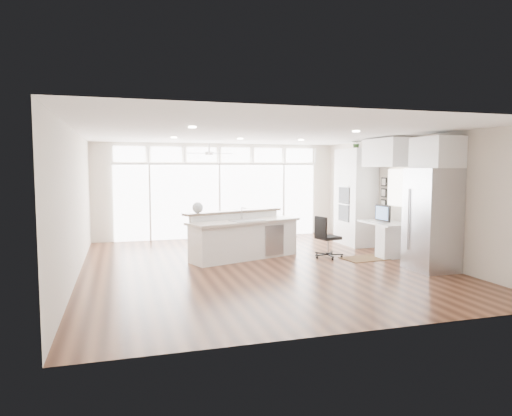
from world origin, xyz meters
name	(u,v)px	position (x,y,z in m)	size (l,w,h in m)	color
floor	(259,266)	(0.00, 0.00, -0.01)	(7.00, 8.00, 0.02)	#3B1E12
ceiling	(260,133)	(0.00, 0.00, 2.70)	(7.00, 8.00, 0.02)	white
wall_back	(219,191)	(0.00, 4.00, 1.35)	(7.00, 0.04, 2.70)	beige
wall_front	(357,223)	(0.00, -4.00, 1.35)	(7.00, 0.04, 2.70)	beige
wall_left	(75,204)	(-3.50, 0.00, 1.35)	(0.04, 8.00, 2.70)	beige
wall_right	(408,197)	(3.50, 0.00, 1.35)	(0.04, 8.00, 2.70)	beige
glass_wall	(219,201)	(0.00, 3.94, 1.05)	(5.80, 0.06, 2.08)	white
transom_row	(219,155)	(0.00, 3.94, 2.38)	(5.90, 0.06, 0.40)	white
desk_window	(399,188)	(3.46, 0.30, 1.55)	(0.04, 0.85, 0.85)	white
ceiling_fan	(209,149)	(-0.50, 2.80, 2.48)	(1.16, 1.16, 0.32)	white
recessed_lights	(257,135)	(0.00, 0.20, 2.68)	(3.40, 3.00, 0.02)	white
oven_cabinet	(355,197)	(3.17, 1.80, 1.25)	(0.64, 1.20, 2.50)	white
desk_nook	(385,239)	(3.13, 0.30, 0.38)	(0.72, 1.30, 0.76)	white
upper_cabinets	(389,153)	(3.17, 0.30, 2.35)	(0.64, 1.30, 0.64)	white
refrigerator	(432,220)	(3.11, -1.35, 1.00)	(0.76, 0.90, 2.00)	#ABABB0
fridge_cabinet	(437,153)	(3.17, -1.35, 2.30)	(0.64, 0.90, 0.60)	white
framed_photos	(384,193)	(3.46, 0.92, 1.40)	(0.06, 0.22, 0.80)	black
kitchen_island	(245,235)	(-0.10, 0.82, 0.52)	(2.61, 0.98, 1.04)	white
rug	(364,259)	(2.43, 0.01, 0.01)	(0.93, 0.67, 0.01)	#382312
office_chair	(328,237)	(1.72, 0.37, 0.46)	(0.48, 0.44, 0.92)	black
fishbowl	(198,208)	(-1.12, 0.88, 1.16)	(0.24, 0.24, 0.24)	silver
monitor	(383,213)	(3.05, 0.30, 0.97)	(0.09, 0.51, 0.43)	black
keyboard	(376,222)	(2.88, 0.30, 0.77)	(0.12, 0.31, 0.02)	silver
potted_plant	(356,144)	(3.17, 1.80, 2.61)	(0.26, 0.29, 0.23)	#305122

